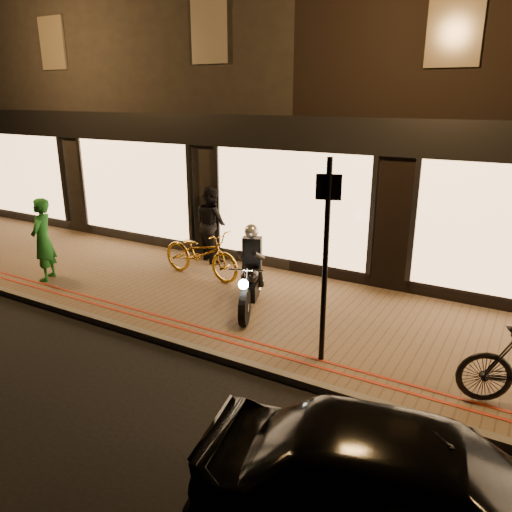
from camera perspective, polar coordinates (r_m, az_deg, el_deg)
The scene contains 11 objects.
ground at distance 8.25m, azimuth -8.98°, elevation -10.53°, with size 90.00×90.00×0.00m, color black.
sidewalk at distance 9.68m, azimuth -1.54°, elevation -5.46°, with size 50.00×4.00×0.12m, color brown.
kerb_stone at distance 8.25m, azimuth -8.78°, elevation -10.03°, with size 50.00×0.14×0.12m, color #59544C.
red_kerb_lines at distance 8.57m, azimuth -6.69°, elevation -8.35°, with size 50.00×0.26×0.01m.
building_row at distance 15.29m, azimuth 13.01°, elevation 18.75°, with size 48.00×10.11×8.50m.
motorcycle at distance 9.08m, azimuth -0.60°, elevation -2.48°, with size 0.89×1.85×1.59m.
sign_post at distance 7.04m, azimuth 7.97°, elevation 0.38°, with size 0.34×0.14×3.00m.
bicycle_gold at distance 10.82m, azimuth -6.32°, elevation 0.30°, with size 0.70×2.01×1.06m, color gold.
person_green at distance 11.41m, azimuth -23.17°, elevation 1.72°, with size 0.64×0.42×1.77m, color #1C6926.
person_dark at distance 11.83m, azimuth -5.08°, elevation 3.71°, with size 0.87×0.68×1.79m, color black.
parked_car at distance 4.88m, azimuth 18.04°, elevation -24.56°, with size 1.57×3.89×1.33m, color black.
Camera 1 is at (4.70, -5.55, 3.89)m, focal length 35.00 mm.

